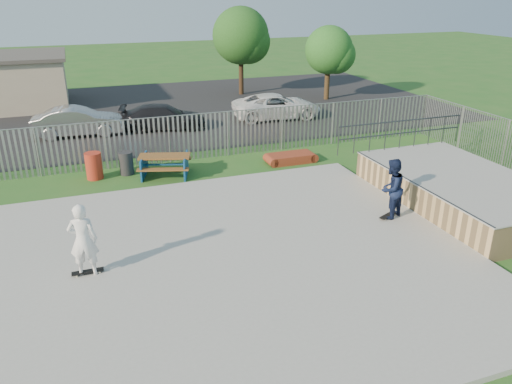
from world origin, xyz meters
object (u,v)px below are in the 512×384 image
object	(u,v)px
trash_bin_red	(94,166)
tree_right	(329,50)
car_dark	(164,117)
skater_navy	(391,189)
skater_white	(83,240)
trash_bin_grey	(126,163)
car_silver	(78,122)
picnic_table	(165,165)
funbox	(291,158)
car_white	(277,106)
tree_mid	(241,36)

from	to	relation	value
trash_bin_red	tree_right	xyz separation A→B (m)	(15.51, 10.31, 2.68)
car_dark	skater_navy	distance (m)	14.49
trash_bin_red	skater_white	distance (m)	7.60
trash_bin_red	skater_navy	size ratio (longest dim) A/B	0.54
trash_bin_red	trash_bin_grey	bearing A→B (deg)	3.96
tree_right	skater_navy	distance (m)	18.97
car_silver	picnic_table	bearing A→B (deg)	-153.08
picnic_table	trash_bin_grey	size ratio (longest dim) A/B	2.58
skater_navy	skater_white	world-z (taller)	same
trash_bin_grey	skater_navy	xyz separation A→B (m)	(7.41, -7.34, 0.67)
trash_bin_red	trash_bin_grey	distance (m)	1.25
car_silver	funbox	bearing A→B (deg)	-127.35
car_white	picnic_table	bearing A→B (deg)	137.69
trash_bin_red	tree_mid	xyz separation A→B (m)	(10.66, 13.85, 3.43)
car_dark	tree_right	distance (m)	12.51
funbox	tree_mid	distance (m)	15.35
car_silver	tree_mid	distance (m)	13.58
car_dark	tree_mid	world-z (taller)	tree_mid
picnic_table	funbox	distance (m)	5.38
tree_mid	picnic_table	bearing A→B (deg)	-118.95
skater_navy	skater_white	xyz separation A→B (m)	(-9.25, -0.30, 0.00)
trash_bin_grey	car_dark	distance (m)	6.87
trash_bin_red	trash_bin_grey	xyz separation A→B (m)	(1.24, 0.09, -0.07)
trash_bin_red	picnic_table	bearing A→B (deg)	-12.41
picnic_table	skater_white	world-z (taller)	skater_white
trash_bin_red	skater_white	xyz separation A→B (m)	(-0.60, -7.55, 0.60)
car_white	tree_right	size ratio (longest dim) A/B	1.05
car_dark	skater_white	bearing A→B (deg)	173.47
trash_bin_red	car_white	xyz separation A→B (m)	(10.38, 6.56, 0.19)
tree_right	skater_navy	world-z (taller)	tree_right
tree_right	skater_navy	bearing A→B (deg)	-111.32
funbox	skater_white	xyz separation A→B (m)	(-8.65, -6.75, 0.94)
picnic_table	skater_white	distance (m)	7.73
car_white	skater_navy	bearing A→B (deg)	177.69
car_dark	picnic_table	bearing A→B (deg)	-178.54
skater_white	tree_mid	bearing A→B (deg)	-107.68
car_dark	skater_white	world-z (taller)	skater_white
skater_white	car_white	bearing A→B (deg)	-117.80
car_dark	tree_right	world-z (taller)	tree_right
tree_mid	skater_navy	distance (m)	21.39
tree_mid	car_silver	bearing A→B (deg)	-146.73
trash_bin_red	tree_mid	bearing A→B (deg)	52.41
tree_right	car_white	bearing A→B (deg)	-143.80
car_dark	tree_right	xyz separation A→B (m)	(11.61, 3.89, 2.54)
trash_bin_red	car_silver	bearing A→B (deg)	93.22
trash_bin_grey	car_silver	distance (m)	6.73
funbox	skater_navy	xyz separation A→B (m)	(0.60, -6.45, 0.94)
car_silver	skater_white	xyz separation A→B (m)	(-0.23, -14.16, 0.38)
picnic_table	car_dark	bearing A→B (deg)	97.23
picnic_table	skater_white	xyz separation A→B (m)	(-3.28, -6.96, 0.70)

